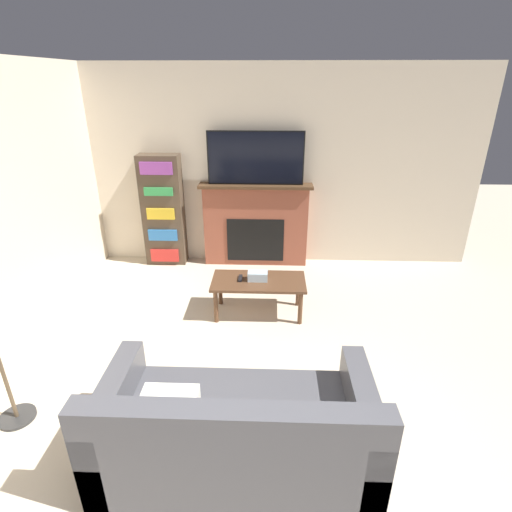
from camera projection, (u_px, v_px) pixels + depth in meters
wall_back at (267, 169)px, 5.50m from camera, size 5.82×0.06×2.70m
fireplace at (256, 224)px, 5.69m from camera, size 1.56×0.28×1.18m
tv at (256, 158)px, 5.28m from camera, size 1.29×0.03×0.71m
couch at (236, 433)px, 2.73m from camera, size 1.85×0.94×0.84m
coffee_table at (259, 285)px, 4.49m from camera, size 1.05×0.51×0.43m
tissue_box at (258, 276)px, 4.45m from camera, size 0.22×0.12×0.10m
remote_control at (240, 278)px, 4.49m from camera, size 0.04×0.15×0.02m
bookshelf at (163, 211)px, 5.63m from camera, size 0.57×0.29×1.57m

